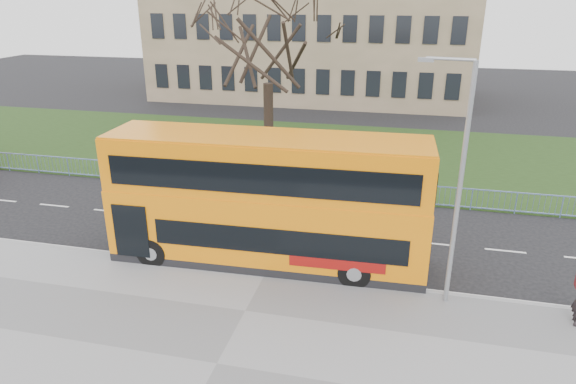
# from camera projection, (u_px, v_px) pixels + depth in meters

# --- Properties ---
(ground) EXTENTS (120.00, 120.00, 0.00)m
(ground) POSITION_uv_depth(u_px,v_px,m) (277.00, 255.00, 20.54)
(ground) COLOR black
(ground) RESTS_ON ground
(pavement) EXTENTS (80.00, 10.50, 0.12)m
(pavement) POSITION_uv_depth(u_px,v_px,m) (217.00, 365.00, 14.40)
(pavement) COLOR slate
(pavement) RESTS_ON ground
(kerb) EXTENTS (80.00, 0.20, 0.14)m
(kerb) POSITION_uv_depth(u_px,v_px,m) (266.00, 273.00, 19.11)
(kerb) COLOR gray
(kerb) RESTS_ON ground
(grass_verge) EXTENTS (80.00, 15.40, 0.08)m
(grass_verge) POSITION_uv_depth(u_px,v_px,m) (331.00, 153.00, 33.51)
(grass_verge) COLOR #1E3312
(grass_verge) RESTS_ON ground
(guard_railing) EXTENTS (40.00, 0.12, 1.10)m
(guard_railing) POSITION_uv_depth(u_px,v_px,m) (308.00, 186.00, 26.33)
(guard_railing) COLOR #6D88C2
(guard_railing) RESTS_ON ground
(bare_tree) EXTENTS (8.44, 8.44, 12.06)m
(bare_tree) POSITION_uv_depth(u_px,v_px,m) (268.00, 65.00, 28.04)
(bare_tree) COLOR black
(bare_tree) RESTS_ON grass_verge
(civic_building) EXTENTS (30.00, 15.00, 14.00)m
(civic_building) POSITION_uv_depth(u_px,v_px,m) (315.00, 23.00, 50.83)
(civic_building) COLOR #7C6C4E
(civic_building) RESTS_ON ground
(yellow_bus) EXTENTS (11.96, 3.19, 4.98)m
(yellow_bus) POSITION_uv_depth(u_px,v_px,m) (267.00, 198.00, 19.15)
(yellow_bus) COLOR orange
(yellow_bus) RESTS_ON ground
(street_lamp) EXTENTS (1.68, 0.41, 7.98)m
(street_lamp) POSITION_uv_depth(u_px,v_px,m) (458.00, 178.00, 15.78)
(street_lamp) COLOR gray
(street_lamp) RESTS_ON pavement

